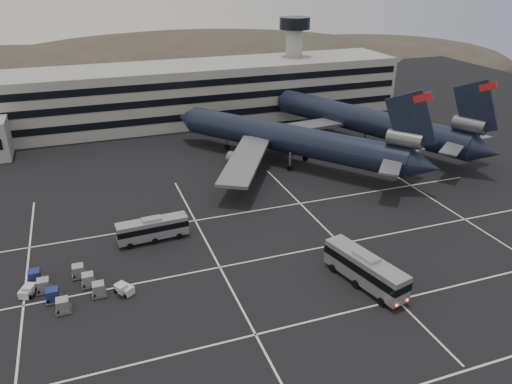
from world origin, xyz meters
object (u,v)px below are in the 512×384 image
(bus_far, at_px, (152,228))
(bus_near, at_px, (365,268))
(trijet_main, at_px, (292,139))
(uld_cluster, at_px, (66,286))
(tug_a, at_px, (27,291))

(bus_far, bearing_deg, bus_near, -134.44)
(trijet_main, bearing_deg, uld_cluster, 177.69)
(bus_far, bearing_deg, tug_a, 112.81)
(trijet_main, relative_size, uld_cluster, 4.96)
(trijet_main, height_order, uld_cluster, trijet_main)
(trijet_main, distance_m, bus_near, 41.63)
(tug_a, bearing_deg, trijet_main, 53.78)
(bus_near, relative_size, tug_a, 4.66)
(trijet_main, bearing_deg, tug_a, 174.48)
(bus_near, xyz_separation_m, tug_a, (-39.53, 11.75, -1.69))
(tug_a, xyz_separation_m, uld_cluster, (4.42, -0.72, 0.14))
(uld_cluster, bearing_deg, trijet_main, 34.74)
(tug_a, bearing_deg, uld_cluster, 12.99)
(trijet_main, relative_size, bus_far, 4.75)
(bus_near, xyz_separation_m, bus_far, (-23.02, 19.93, -0.39))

